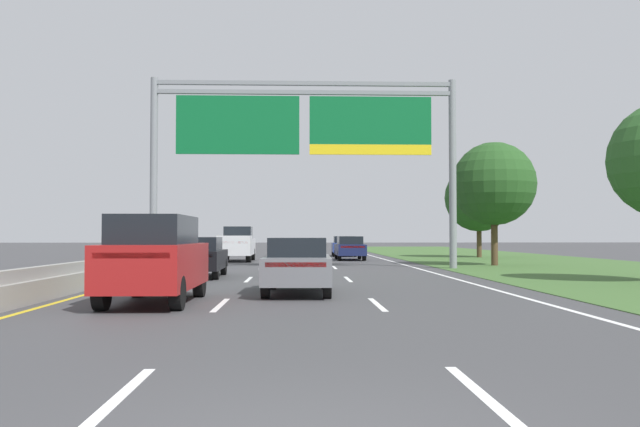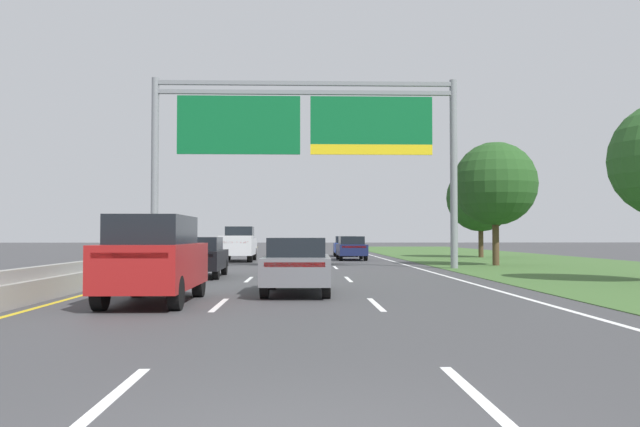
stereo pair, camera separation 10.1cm
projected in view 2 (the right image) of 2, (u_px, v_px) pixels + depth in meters
ground_plane at (299, 262)px, 40.14m from camera, size 220.00×220.00×0.00m
lane_striping at (299, 263)px, 39.68m from camera, size 11.96×106.00×0.01m
grass_verge_right at (527, 262)px, 40.56m from camera, size 14.00×110.00×0.02m
median_barrier_concrete at (190, 257)px, 39.95m from camera, size 0.60×110.00×0.85m
overhead_sign_gantry at (305, 133)px, 32.58m from camera, size 15.06×0.42×9.36m
pickup_truck_white at (239, 244)px, 41.96m from camera, size 2.02×5.41×2.20m
car_red_left_lane_suv at (154, 258)px, 16.03m from camera, size 1.92×4.71×2.11m
car_blue_right_lane_sedan at (346, 246)px, 52.06m from camera, size 1.93×4.44×1.57m
car_grey_centre_lane_sedan at (297, 264)px, 18.69m from camera, size 1.93×4.44×1.57m
car_black_left_lane_sedan at (200, 256)px, 25.96m from camera, size 1.88×4.42×1.57m
car_navy_right_lane_sedan at (351, 248)px, 44.14m from camera, size 1.85×4.41×1.57m
roadside_tree_mid at (495, 184)px, 35.92m from camera, size 4.52×4.52×6.70m
roadside_tree_far at (481, 198)px, 49.02m from camera, size 5.01×5.01×6.93m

